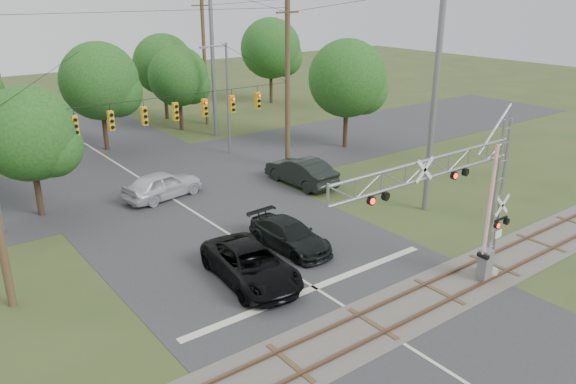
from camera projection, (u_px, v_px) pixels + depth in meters
ground at (412, 350)px, 20.14m from camera, size 160.00×160.00×0.00m
road_main at (256, 251)px, 27.62m from camera, size 14.00×90.00×0.02m
road_cross at (141, 179)px, 38.10m from camera, size 90.00×12.00×0.02m
railroad_track at (373, 324)px, 21.62m from camera, size 90.00×3.20×0.17m
crossing_gantry at (457, 198)px, 22.11m from camera, size 10.26×0.92×7.17m
traffic_signal_span at (173, 105)px, 33.67m from camera, size 19.34×0.36×11.50m
pickup_black at (251, 265)px, 24.58m from camera, size 3.26×6.05×1.61m
car_dark at (290, 235)px, 27.71m from camera, size 2.27×5.04×1.43m
sedan_silver at (163, 185)px, 34.40m from camera, size 5.32×2.93×1.71m
suv_dark at (301, 171)px, 36.73m from camera, size 2.08×5.57×1.82m
streetlight at (226, 94)px, 42.27m from camera, size 2.25×0.23×8.42m
utility_poles at (169, 85)px, 36.49m from camera, size 25.79×27.24×13.14m
treeline at (87, 79)px, 43.34m from camera, size 53.64×25.23×9.82m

